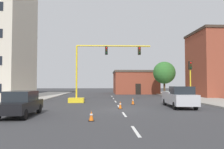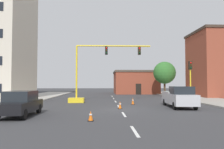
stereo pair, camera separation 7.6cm
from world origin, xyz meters
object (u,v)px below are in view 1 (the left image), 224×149
Objects in this scene: tree_right_far at (164,73)px; traffic_cone_roadside_a at (91,116)px; pickup_truck_silver at (179,97)px; sedan_black_near_left at (21,103)px; traffic_signal_gantry at (87,83)px; traffic_light_pole_right at (190,72)px; traffic_cone_roadside_b at (133,101)px; traffic_cone_roadside_c at (120,105)px.

tree_right_far is 29.35m from traffic_cone_roadside_a.
sedan_black_near_left is at bearing -159.11° from pickup_truck_silver.
sedan_black_near_left is 5.44m from traffic_cone_roadside_a.
traffic_signal_gantry reaches higher than tree_right_far.
traffic_light_pole_right is 15.80m from traffic_cone_roadside_a.
traffic_signal_gantry is 1.55× the size of tree_right_far.
tree_right_far is 10.18× the size of traffic_cone_roadside_a.
sedan_black_near_left is at bearing -149.99° from traffic_light_pole_right.
traffic_signal_gantry is at bearing 95.25° from traffic_cone_roadside_a.
traffic_cone_roadside_b is 4.13m from traffic_cone_roadside_c.
traffic_cone_roadside_b is at bearing -27.57° from traffic_signal_gantry.
traffic_light_pole_right is 18.30m from sedan_black_near_left.
sedan_black_near_left is 11.84m from traffic_cone_roadside_b.
traffic_cone_roadside_c is at bearing -115.82° from tree_right_far.
traffic_cone_roadside_a is (1.16, -12.57, -1.98)m from traffic_signal_gantry.
traffic_signal_gantry is 6.01m from traffic_cone_roadside_b.
pickup_truck_silver is (9.02, -5.55, -1.31)m from traffic_signal_gantry.
tree_right_far reaches higher than pickup_truck_silver.
pickup_truck_silver reaches higher than sedan_black_near_left.
tree_right_far is 1.14× the size of pickup_truck_silver.
tree_right_far is (13.22, 13.90, 1.94)m from traffic_signal_gantry.
traffic_cone_roadside_c is at bearing 70.03° from traffic_cone_roadside_a.
traffic_cone_roadside_a is 6.55m from traffic_cone_roadside_c.
tree_right_far is at bearing 63.70° from traffic_cone_roadside_b.
tree_right_far is at bearing 65.49° from traffic_cone_roadside_a.
traffic_signal_gantry is 13.10× the size of traffic_cone_roadside_b.
traffic_cone_roadside_c is at bearing -113.70° from traffic_cone_roadside_b.
tree_right_far reaches higher than sedan_black_near_left.
tree_right_far reaches higher than traffic_cone_roadside_a.
sedan_black_near_left is 6.06× the size of traffic_cone_roadside_b.
traffic_cone_roadside_a is (-7.87, -7.02, -0.67)m from pickup_truck_silver.
traffic_signal_gantry is at bearing 148.38° from pickup_truck_silver.
traffic_light_pole_right is 7.76× the size of traffic_cone_roadside_a.
traffic_cone_roadside_a is 0.91× the size of traffic_cone_roadside_c.
pickup_truck_silver is at bearing -124.27° from traffic_light_pole_right.
traffic_cone_roadside_a is at bearing -109.97° from traffic_cone_roadside_c.
traffic_signal_gantry reaches higher than traffic_cone_roadside_b.
sedan_black_near_left is (-15.68, -9.06, -2.64)m from traffic_light_pole_right.
pickup_truck_silver is 5.73m from traffic_cone_roadside_c.
sedan_black_near_left is (-17.05, -24.35, -3.33)m from tree_right_far.
traffic_cone_roadside_b is at bearing 41.38° from sedan_black_near_left.
traffic_cone_roadside_b is at bearing 68.59° from traffic_cone_roadside_a.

